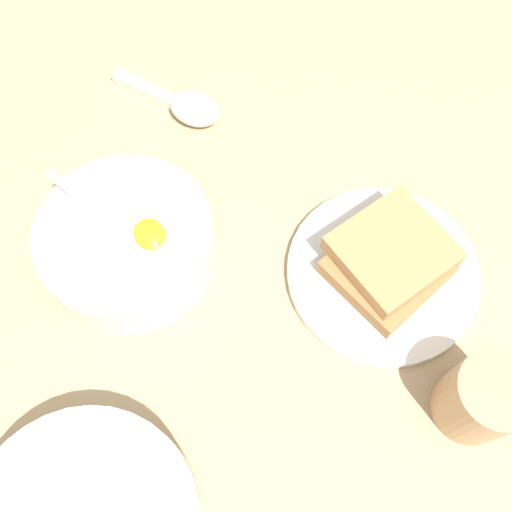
# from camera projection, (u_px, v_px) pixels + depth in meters

# --- Properties ---
(ground_plane) EXTENTS (3.00, 3.00, 0.00)m
(ground_plane) POSITION_uv_depth(u_px,v_px,m) (291.00, 308.00, 0.58)
(ground_plane) COLOR tan
(egg_bowl) EXTENTS (0.17, 0.17, 0.08)m
(egg_bowl) POSITION_uv_depth(u_px,v_px,m) (127.00, 242.00, 0.58)
(egg_bowl) COLOR white
(egg_bowl) RESTS_ON ground_plane
(toast_plate) EXTENTS (0.19, 0.19, 0.01)m
(toast_plate) POSITION_uv_depth(u_px,v_px,m) (382.00, 273.00, 0.59)
(toast_plate) COLOR white
(toast_plate) RESTS_ON ground_plane
(toast_sandwich) EXTENTS (0.12, 0.12, 0.04)m
(toast_sandwich) POSITION_uv_depth(u_px,v_px,m) (390.00, 261.00, 0.57)
(toast_sandwich) COLOR #9E7042
(toast_sandwich) RESTS_ON toast_plate
(soup_spoon) EXTENTS (0.13, 0.10, 0.03)m
(soup_spoon) POSITION_uv_depth(u_px,v_px,m) (185.00, 105.00, 0.67)
(soup_spoon) COLOR white
(soup_spoon) RESTS_ON ground_plane
(drinking_cup) EXTENTS (0.07, 0.07, 0.08)m
(drinking_cup) POSITION_uv_depth(u_px,v_px,m) (483.00, 398.00, 0.50)
(drinking_cup) COLOR tan
(drinking_cup) RESTS_ON ground_plane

